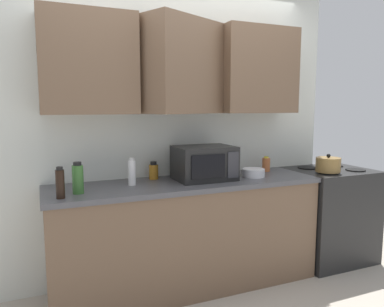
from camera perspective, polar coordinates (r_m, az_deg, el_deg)
name	(u,v)px	position (r m, az deg, el deg)	size (l,w,h in m)	color
wall_back_with_cabinets	(177,99)	(3.14, -2.38, 8.54)	(3.10, 0.60, 2.60)	silver
counter_run	(187,234)	(3.12, -0.77, -12.46)	(2.23, 0.63, 0.90)	brown
stove_range	(329,214)	(3.89, 20.54, -8.86)	(0.76, 0.64, 0.91)	black
kettle	(328,165)	(3.57, 20.47, -1.64)	(0.22, 0.22, 0.17)	olive
microwave	(204,163)	(3.05, 1.92, -1.48)	(0.48, 0.37, 0.28)	black
bottle_green_oil	(78,179)	(2.68, -17.38, -3.76)	(0.08, 0.08, 0.22)	#386B2D
bottle_spice_jar	(266,164)	(3.51, 11.49, -1.68)	(0.07, 0.07, 0.14)	#BC6638
bottle_white_jar	(132,172)	(2.87, -9.35, -2.92)	(0.06, 0.06, 0.21)	white
bottle_amber_vinegar	(154,171)	(3.09, -6.01, -2.75)	(0.08, 0.08, 0.15)	#AD701E
bottle_soy_dark	(60,183)	(2.58, -19.88, -4.40)	(0.06, 0.06, 0.21)	black
bowl_ceramic_small	(253,173)	(3.22, 9.56, -2.97)	(0.19, 0.19, 0.07)	silver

